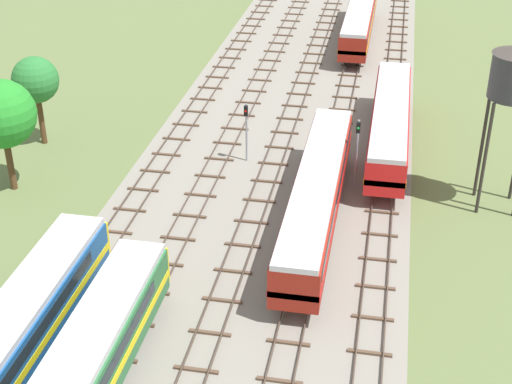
{
  "coord_description": "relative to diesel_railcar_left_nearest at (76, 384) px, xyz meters",
  "views": [
    {
      "loc": [
        8.61,
        -0.11,
        27.33
      ],
      "look_at": [
        0.0,
        45.21,
        1.5
      ],
      "focal_mm": 52.93,
      "sensor_mm": 36.0,
      "label": 1
    }
  ],
  "objects": [
    {
      "name": "ground_plane",
      "position": [
        4.41,
        32.13,
        -2.6
      ],
      "size": [
        480.0,
        480.0,
        0.0
      ],
      "primitive_type": "plane",
      "color": "#5B6B3D"
    },
    {
      "name": "ballast_bed",
      "position": [
        4.41,
        32.13,
        -2.59
      ],
      "size": [
        21.64,
        176.0,
        0.01
      ],
      "primitive_type": "cube",
      "color": "gray",
      "rests_on": "ground"
    },
    {
      "name": "track_far_left",
      "position": [
        -4.41,
        33.13,
        -2.46
      ],
      "size": [
        2.4,
        126.0,
        0.29
      ],
      "color": "#47382D",
      "rests_on": "ground"
    },
    {
      "name": "track_left",
      "position": [
        0.0,
        33.13,
        -2.46
      ],
      "size": [
        2.4,
        126.0,
        0.29
      ],
      "color": "#47382D",
      "rests_on": "ground"
    },
    {
      "name": "track_centre_left",
      "position": [
        4.41,
        33.13,
        -2.46
      ],
      "size": [
        2.4,
        126.0,
        0.29
      ],
      "color": "#47382D",
      "rests_on": "ground"
    },
    {
      "name": "track_centre",
      "position": [
        8.82,
        33.13,
        -2.46
      ],
      "size": [
        2.4,
        126.0,
        0.29
      ],
      "color": "#47382D",
      "rests_on": "ground"
    },
    {
      "name": "track_centre_right",
      "position": [
        13.23,
        33.13,
        -2.46
      ],
      "size": [
        2.4,
        126.0,
        0.29
      ],
      "color": "#47382D",
      "rests_on": "ground"
    },
    {
      "name": "diesel_railcar_left_nearest",
      "position": [
        0.0,
        0.0,
        0.0
      ],
      "size": [
        2.96,
        20.5,
        3.8
      ],
      "color": "#286638",
      "rests_on": "ground"
    },
    {
      "name": "diesel_railcar_far_left_near",
      "position": [
        -4.41,
        2.03,
        0.0
      ],
      "size": [
        2.96,
        20.5,
        3.8
      ],
      "color": "#194C8C",
      "rests_on": "ground"
    },
    {
      "name": "passenger_coach_centre_mid",
      "position": [
        8.82,
        19.97,
        0.02
      ],
      "size": [
        2.96,
        22.0,
        3.8
      ],
      "color": "maroon",
      "rests_on": "ground"
    },
    {
      "name": "diesel_railcar_centre_right_midfar",
      "position": [
        13.23,
        32.9,
        0.0
      ],
      "size": [
        2.96,
        20.5,
        3.8
      ],
      "color": "red",
      "rests_on": "ground"
    },
    {
      "name": "passenger_coach_centre_far",
      "position": [
        8.82,
        61.47,
        0.02
      ],
      "size": [
        2.96,
        22.0,
        3.8
      ],
      "color": "maroon",
      "rests_on": "ground"
    },
    {
      "name": "signal_post_nearest",
      "position": [
        2.2,
        28.88,
        0.53
      ],
      "size": [
        0.28,
        0.47,
        4.88
      ],
      "color": "gray",
      "rests_on": "ground"
    },
    {
      "name": "signal_post_near",
      "position": [
        11.02,
        25.84,
        0.93
      ],
      "size": [
        0.28,
        0.47,
        5.57
      ],
      "color": "gray",
      "rests_on": "ground"
    },
    {
      "name": "lineside_tree_1",
      "position": [
        -13.98,
        21.16,
        3.41
      ],
      "size": [
        4.98,
        4.98,
        8.53
      ],
      "color": "#4C331E",
      "rests_on": "ground"
    },
    {
      "name": "lineside_tree_2",
      "position": [
        -15.13,
        29.0,
        2.94
      ],
      "size": [
        3.79,
        3.79,
        7.49
      ],
      "color": "#4C331E",
      "rests_on": "ground"
    }
  ]
}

